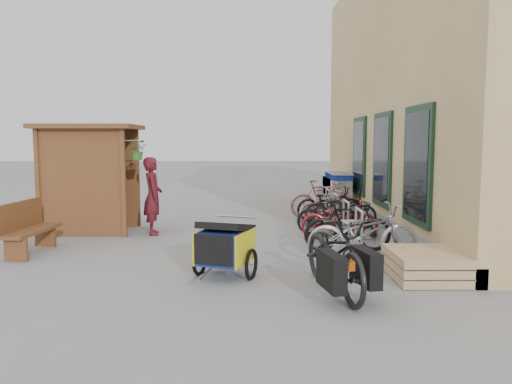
{
  "coord_description": "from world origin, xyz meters",
  "views": [
    {
      "loc": [
        0.41,
        -8.66,
        2.07
      ],
      "look_at": [
        0.5,
        1.5,
        1.0
      ],
      "focal_mm": 35.0,
      "sensor_mm": 36.0,
      "label": 1
    }
  ],
  "objects_px": {
    "bike_1": "(348,225)",
    "bike_6": "(329,203)",
    "person_kiosk": "(153,196)",
    "bike_4": "(340,209)",
    "cargo_bike": "(336,253)",
    "bike_2": "(340,219)",
    "pallet_stack": "(425,265)",
    "bike_0": "(363,233)",
    "bench": "(27,227)",
    "bike_5": "(327,207)",
    "bike_3": "(331,215)",
    "bike_7": "(322,199)",
    "shopping_carts": "(336,186)",
    "kiosk": "(86,163)",
    "child_trailer": "(225,244)"
  },
  "relations": [
    {
      "from": "bike_1",
      "to": "bike_7",
      "type": "xyz_separation_m",
      "value": [
        0.08,
        3.93,
        0.02
      ]
    },
    {
      "from": "person_kiosk",
      "to": "bike_7",
      "type": "height_order",
      "value": "person_kiosk"
    },
    {
      "from": "bike_0",
      "to": "bike_5",
      "type": "distance_m",
      "value": 3.61
    },
    {
      "from": "person_kiosk",
      "to": "bike_7",
      "type": "distance_m",
      "value": 4.6
    },
    {
      "from": "person_kiosk",
      "to": "bike_3",
      "type": "height_order",
      "value": "person_kiosk"
    },
    {
      "from": "bike_0",
      "to": "bike_6",
      "type": "bearing_deg",
      "value": -6.26
    },
    {
      "from": "bike_1",
      "to": "bike_7",
      "type": "distance_m",
      "value": 3.93
    },
    {
      "from": "kiosk",
      "to": "pallet_stack",
      "type": "distance_m",
      "value": 7.5
    },
    {
      "from": "pallet_stack",
      "to": "bench",
      "type": "height_order",
      "value": "bench"
    },
    {
      "from": "bike_1",
      "to": "bike_6",
      "type": "relative_size",
      "value": 0.97
    },
    {
      "from": "bench",
      "to": "bike_1",
      "type": "distance_m",
      "value": 5.87
    },
    {
      "from": "cargo_bike",
      "to": "bike_3",
      "type": "distance_m",
      "value": 4.04
    },
    {
      "from": "bike_6",
      "to": "bike_7",
      "type": "xyz_separation_m",
      "value": [
        -0.13,
        0.34,
        0.07
      ]
    },
    {
      "from": "shopping_carts",
      "to": "pallet_stack",
      "type": "bearing_deg",
      "value": -90.0
    },
    {
      "from": "bench",
      "to": "person_kiosk",
      "type": "height_order",
      "value": "person_kiosk"
    },
    {
      "from": "bike_1",
      "to": "bike_2",
      "type": "height_order",
      "value": "bike_1"
    },
    {
      "from": "pallet_stack",
      "to": "bike_6",
      "type": "bearing_deg",
      "value": 96.29
    },
    {
      "from": "person_kiosk",
      "to": "bike_4",
      "type": "distance_m",
      "value": 4.34
    },
    {
      "from": "cargo_bike",
      "to": "bike_2",
      "type": "bearing_deg",
      "value": 68.11
    },
    {
      "from": "bike_0",
      "to": "pallet_stack",
      "type": "bearing_deg",
      "value": -150.93
    },
    {
      "from": "kiosk",
      "to": "bike_6",
      "type": "xyz_separation_m",
      "value": [
        5.68,
        1.55,
        -1.11
      ]
    },
    {
      "from": "pallet_stack",
      "to": "bike_0",
      "type": "relative_size",
      "value": 0.63
    },
    {
      "from": "bench",
      "to": "bike_5",
      "type": "distance_m",
      "value": 6.6
    },
    {
      "from": "bike_2",
      "to": "bike_3",
      "type": "xyz_separation_m",
      "value": [
        -0.13,
        0.32,
        0.03
      ]
    },
    {
      "from": "cargo_bike",
      "to": "bike_4",
      "type": "relative_size",
      "value": 1.3
    },
    {
      "from": "pallet_stack",
      "to": "bike_0",
      "type": "distance_m",
      "value": 1.3
    },
    {
      "from": "bike_2",
      "to": "bike_4",
      "type": "height_order",
      "value": "bike_4"
    },
    {
      "from": "bike_3",
      "to": "bike_7",
      "type": "height_order",
      "value": "bike_7"
    },
    {
      "from": "shopping_carts",
      "to": "bike_7",
      "type": "xyz_separation_m",
      "value": [
        -0.73,
        -2.23,
        -0.12
      ]
    },
    {
      "from": "bike_7",
      "to": "kiosk",
      "type": "bearing_deg",
      "value": 105.59
    },
    {
      "from": "pallet_stack",
      "to": "bike_6",
      "type": "xyz_separation_m",
      "value": [
        -0.6,
        5.42,
        0.23
      ]
    },
    {
      "from": "pallet_stack",
      "to": "shopping_carts",
      "type": "xyz_separation_m",
      "value": [
        -0.0,
        7.99,
        0.42
      ]
    },
    {
      "from": "bike_0",
      "to": "kiosk",
      "type": "bearing_deg",
      "value": 58.32
    },
    {
      "from": "bike_5",
      "to": "bike_7",
      "type": "xyz_separation_m",
      "value": [
        0.04,
        1.11,
        0.06
      ]
    },
    {
      "from": "bench",
      "to": "cargo_bike",
      "type": "bearing_deg",
      "value": -19.26
    },
    {
      "from": "bike_7",
      "to": "bike_2",
      "type": "bearing_deg",
      "value": 176.29
    },
    {
      "from": "bike_0",
      "to": "bike_7",
      "type": "height_order",
      "value": "bike_7"
    },
    {
      "from": "pallet_stack",
      "to": "shopping_carts",
      "type": "height_order",
      "value": "shopping_carts"
    },
    {
      "from": "person_kiosk",
      "to": "bike_5",
      "type": "height_order",
      "value": "person_kiosk"
    },
    {
      "from": "shopping_carts",
      "to": "cargo_bike",
      "type": "xyz_separation_m",
      "value": [
        -1.46,
        -8.67,
        -0.09
      ]
    },
    {
      "from": "bench",
      "to": "bike_1",
      "type": "relative_size",
      "value": 0.95
    },
    {
      "from": "person_kiosk",
      "to": "shopping_carts",
      "type": "bearing_deg",
      "value": -60.63
    },
    {
      "from": "kiosk",
      "to": "bike_1",
      "type": "height_order",
      "value": "kiosk"
    },
    {
      "from": "cargo_bike",
      "to": "bike_2",
      "type": "xyz_separation_m",
      "value": [
        0.7,
        3.67,
        -0.12
      ]
    },
    {
      "from": "bench",
      "to": "bike_3",
      "type": "xyz_separation_m",
      "value": [
        5.79,
        1.61,
        -0.04
      ]
    },
    {
      "from": "bench",
      "to": "cargo_bike",
      "type": "distance_m",
      "value": 5.74
    },
    {
      "from": "person_kiosk",
      "to": "bike_4",
      "type": "xyz_separation_m",
      "value": [
        4.24,
        0.82,
        -0.4
      ]
    },
    {
      "from": "child_trailer",
      "to": "bike_7",
      "type": "height_order",
      "value": "bike_7"
    },
    {
      "from": "child_trailer",
      "to": "cargo_bike",
      "type": "height_order",
      "value": "cargo_bike"
    },
    {
      "from": "kiosk",
      "to": "bike_3",
      "type": "height_order",
      "value": "kiosk"
    }
  ]
}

